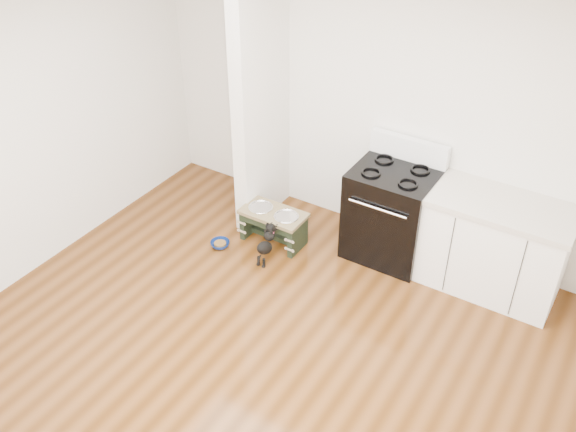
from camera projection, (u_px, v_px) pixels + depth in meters
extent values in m
plane|color=#44250C|center=(240.00, 388.00, 4.95)|extent=(5.00, 5.00, 0.00)
plane|color=silver|center=(391.00, 108.00, 5.91)|extent=(5.00, 0.00, 5.00)
plane|color=white|center=(218.00, 50.00, 3.40)|extent=(5.00, 5.00, 0.00)
cube|color=silver|center=(261.00, 95.00, 6.14)|extent=(0.15, 0.80, 2.70)
cube|color=black|center=(391.00, 214.00, 6.08)|extent=(0.76, 0.65, 0.92)
cube|color=black|center=(376.00, 235.00, 5.90)|extent=(0.58, 0.02, 0.50)
cylinder|color=silver|center=(377.00, 209.00, 5.68)|extent=(0.56, 0.02, 0.02)
cube|color=white|center=(409.00, 149.00, 5.94)|extent=(0.76, 0.08, 0.22)
torus|color=black|center=(371.00, 172.00, 5.79)|extent=(0.18, 0.18, 0.02)
torus|color=black|center=(408.00, 183.00, 5.63)|extent=(0.18, 0.18, 0.02)
torus|color=black|center=(384.00, 159.00, 5.98)|extent=(0.18, 0.18, 0.02)
torus|color=black|center=(420.00, 170.00, 5.83)|extent=(0.18, 0.18, 0.02)
cube|color=white|center=(493.00, 248.00, 5.69)|extent=(1.20, 0.60, 0.86)
cube|color=beige|center=(503.00, 206.00, 5.43)|extent=(1.24, 0.64, 0.05)
cube|color=black|center=(476.00, 297.00, 5.73)|extent=(1.20, 0.06, 0.10)
cube|color=black|center=(250.00, 219.00, 6.52)|extent=(0.05, 0.31, 0.32)
cube|color=black|center=(298.00, 237.00, 6.28)|extent=(0.05, 0.31, 0.32)
cube|color=black|center=(266.00, 225.00, 6.23)|extent=(0.51, 0.03, 0.08)
cube|color=black|center=(274.00, 236.00, 6.46)|extent=(0.51, 0.05, 0.05)
cube|color=brown|center=(273.00, 214.00, 6.30)|extent=(0.64, 0.34, 0.04)
cylinder|color=silver|center=(261.00, 209.00, 6.36)|extent=(0.22, 0.22, 0.04)
cylinder|color=silver|center=(286.00, 218.00, 6.23)|extent=(0.22, 0.22, 0.04)
torus|color=silver|center=(261.00, 207.00, 6.35)|extent=(0.25, 0.25, 0.02)
torus|color=silver|center=(286.00, 216.00, 6.22)|extent=(0.25, 0.25, 0.02)
cylinder|color=black|center=(259.00, 261.00, 6.15)|extent=(0.03, 0.03, 0.10)
cylinder|color=black|center=(264.00, 263.00, 6.12)|extent=(0.03, 0.03, 0.10)
sphere|color=black|center=(258.00, 264.00, 6.16)|extent=(0.04, 0.04, 0.04)
sphere|color=black|center=(264.00, 266.00, 6.14)|extent=(0.04, 0.04, 0.04)
ellipsoid|color=black|center=(265.00, 248.00, 6.11)|extent=(0.11, 0.26, 0.23)
sphere|color=black|center=(269.00, 236.00, 6.11)|extent=(0.11, 0.11, 0.11)
sphere|color=black|center=(271.00, 228.00, 6.09)|extent=(0.09, 0.09, 0.09)
sphere|color=black|center=(272.00, 224.00, 6.15)|extent=(0.03, 0.03, 0.03)
sphere|color=black|center=(277.00, 226.00, 6.12)|extent=(0.03, 0.03, 0.03)
cylinder|color=black|center=(259.00, 260.00, 6.08)|extent=(0.02, 0.07, 0.08)
torus|color=#CD3C5E|center=(270.00, 232.00, 6.10)|extent=(0.09, 0.06, 0.08)
imported|color=navy|center=(220.00, 244.00, 6.39)|extent=(0.22, 0.22, 0.06)
cylinder|color=#583819|center=(220.00, 244.00, 6.39)|extent=(0.12, 0.12, 0.02)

